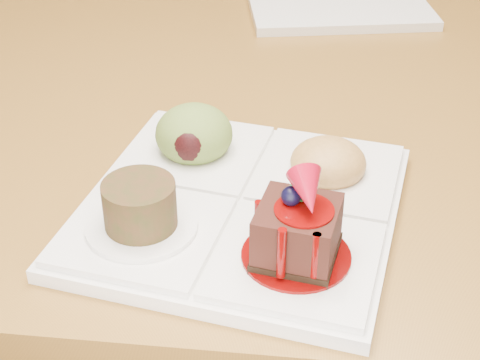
# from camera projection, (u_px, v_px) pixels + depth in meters

# --- Properties ---
(ground) EXTENTS (6.00, 6.00, 0.00)m
(ground) POSITION_uv_depth(u_px,v_px,m) (256.00, 284.00, 1.65)
(ground) COLOR #5B2E1A
(sampler_plate) EXTENTS (0.29, 0.29, 0.10)m
(sampler_plate) POSITION_uv_depth(u_px,v_px,m) (239.00, 193.00, 0.60)
(sampler_plate) COLOR white
(sampler_plate) RESTS_ON dining_table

